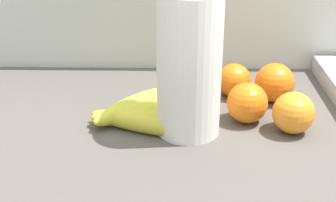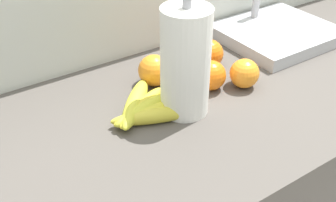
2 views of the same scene
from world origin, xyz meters
name	(u,v)px [view 1 (image 1 of 2)]	position (x,y,z in m)	size (l,w,h in m)	color
wall_back	(281,147)	(0.00, 0.34, 0.65)	(2.13, 0.06, 1.30)	silver
banana_bunch	(141,114)	(-0.35, 0.03, 0.90)	(0.22, 0.21, 0.04)	gold
orange_back_right	(247,103)	(-0.15, 0.04, 0.92)	(0.08, 0.08, 0.08)	orange
orange_back_left	(275,83)	(-0.08, 0.13, 0.93)	(0.08, 0.08, 0.08)	orange
orange_far_right	(188,81)	(-0.26, 0.14, 0.93)	(0.08, 0.08, 0.08)	orange
orange_right	(293,112)	(-0.07, 0.00, 0.92)	(0.08, 0.08, 0.08)	orange
orange_front	(234,80)	(-0.16, 0.16, 0.92)	(0.07, 0.07, 0.07)	orange
paper_towel_roll	(189,65)	(-0.26, 0.00, 1.01)	(0.11, 0.11, 0.29)	white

